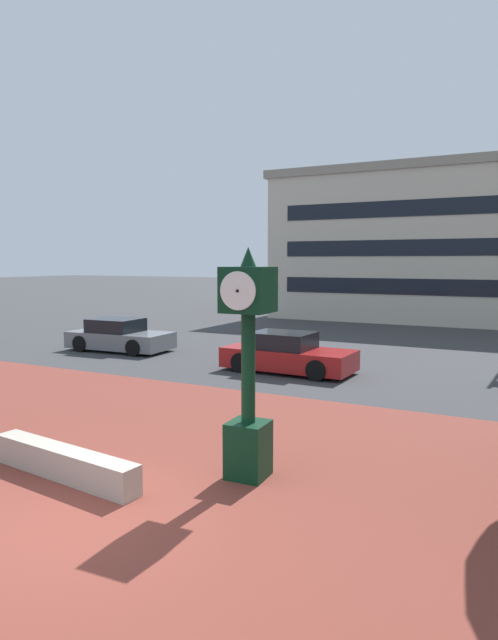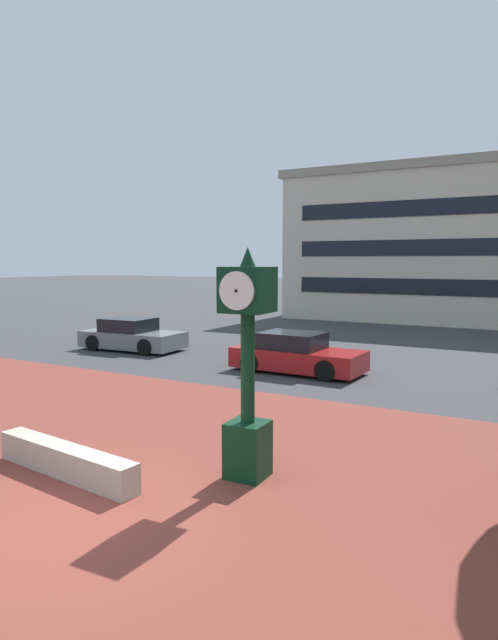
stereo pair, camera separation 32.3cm
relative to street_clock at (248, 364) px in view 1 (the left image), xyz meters
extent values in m
plane|color=#38383A|center=(-1.27, -2.56, -1.90)|extent=(200.00, 200.00, 0.00)
cube|color=brown|center=(-1.27, -0.60, -1.89)|extent=(44.00, 11.92, 0.01)
cube|color=#ADA393|center=(-2.68, -1.44, -1.65)|extent=(3.22, 0.75, 0.50)
cube|color=black|center=(0.00, 0.00, -1.43)|extent=(0.66, 0.66, 0.93)
cylinder|color=black|center=(0.00, 0.00, -0.06)|extent=(0.23, 0.23, 1.81)
cube|color=black|center=(0.00, 0.00, 1.21)|extent=(0.77, 0.77, 0.73)
cylinder|color=white|center=(-0.02, 0.38, 1.21)|extent=(0.60, 0.06, 0.60)
sphere|color=black|center=(-0.02, 0.40, 1.21)|extent=(0.05, 0.05, 0.05)
cylinder|color=white|center=(0.02, -0.38, 1.21)|extent=(0.60, 0.06, 0.60)
sphere|color=black|center=(0.02, -0.40, 1.21)|extent=(0.05, 0.05, 0.05)
cone|color=black|center=(0.00, 0.00, 1.73)|extent=(0.26, 0.26, 0.31)
cube|color=slate|center=(-10.55, 9.16, -1.46)|extent=(4.21, 2.07, 0.64)
cube|color=black|center=(-10.76, 9.15, -0.90)|extent=(1.98, 1.70, 0.56)
cylinder|color=black|center=(-9.33, 10.09, -1.58)|extent=(0.65, 0.25, 0.64)
cylinder|color=black|center=(-9.23, 8.36, -1.58)|extent=(0.65, 0.25, 0.64)
cylinder|color=black|center=(-11.88, 9.95, -1.58)|extent=(0.65, 0.25, 0.64)
cylinder|color=black|center=(-11.78, 8.22, -1.58)|extent=(0.65, 0.25, 0.64)
cube|color=maroon|center=(-2.90, 8.33, -1.46)|extent=(4.25, 1.86, 0.64)
cube|color=black|center=(-3.11, 8.34, -0.90)|extent=(1.97, 1.56, 0.56)
cylinder|color=black|center=(-1.58, 9.11, -1.58)|extent=(0.65, 0.24, 0.64)
cylinder|color=black|center=(-1.62, 7.48, -1.58)|extent=(0.65, 0.24, 0.64)
cylinder|color=black|center=(-4.18, 9.18, -1.58)|extent=(0.65, 0.24, 0.64)
cylinder|color=black|center=(-4.23, 7.55, -1.58)|extent=(0.65, 0.24, 0.64)
camera|label=1|loc=(4.10, -7.83, 1.66)|focal=31.06mm
camera|label=2|loc=(4.38, -7.67, 1.66)|focal=31.06mm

